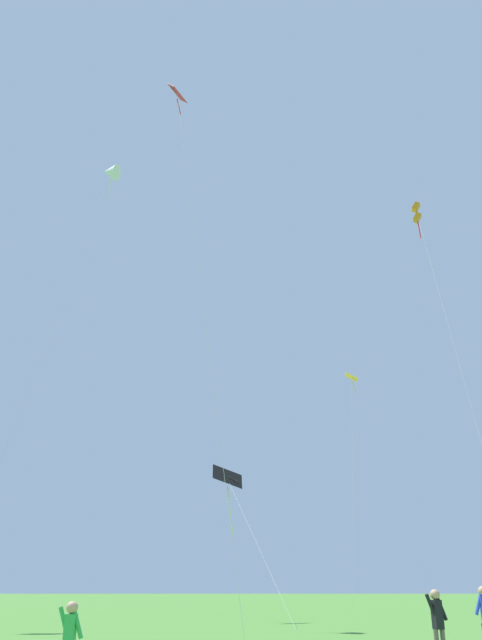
# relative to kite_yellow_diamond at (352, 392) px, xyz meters

# --- Properties ---
(kite_yellow_diamond) EXTENTS (2.54, 5.67, 17.83)m
(kite_yellow_diamond) POSITION_rel_kite_yellow_diamond_xyz_m (0.00, 0.00, 0.00)
(kite_yellow_diamond) COLOR yellow
(kite_yellow_diamond) RESTS_ON ground_plane
(kite_red_high) EXTENTS (4.39, 8.13, 28.89)m
(kite_red_high) POSITION_rel_kite_yellow_diamond_xyz_m (-12.47, -19.66, 10.23)
(kite_red_high) COLOR red
(kite_red_high) RESTS_ON ground_plane
(kite_white_distant) EXTENTS (4.24, 9.03, 29.79)m
(kite_white_distant) POSITION_rel_kite_yellow_diamond_xyz_m (-18.23, -10.48, 13.07)
(kite_white_distant) COLOR white
(kite_white_distant) RESTS_ON ground_plane
(kite_orange_box) EXTENTS (1.20, 9.85, 24.28)m
(kite_orange_box) POSITION_rel_kite_yellow_diamond_xyz_m (2.12, -14.21, 7.32)
(kite_orange_box) COLOR orange
(kite_orange_box) RESTS_ON ground_plane
(kite_black_large) EXTENTS (4.04, 10.33, 8.87)m
(kite_black_large) POSITION_rel_kite_yellow_diamond_xyz_m (-9.62, -8.53, -8.60)
(kite_black_large) COLOR black
(kite_black_large) RESTS_ON ground_plane
(person_in_blue_jacket) EXTENTS (0.50, 0.21, 1.56)m
(person_in_blue_jacket) POSITION_rel_kite_yellow_diamond_xyz_m (-12.35, -35.50, -15.03)
(person_in_blue_jacket) COLOR black
(person_in_blue_jacket) RESTS_ON ground_plane
(person_near_tree) EXTENTS (0.56, 0.25, 1.75)m
(person_near_tree) POSITION_rel_kite_yellow_diamond_xyz_m (-4.47, -31.39, -14.92)
(person_near_tree) COLOR #665B4C
(person_near_tree) RESTS_ON ground_plane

